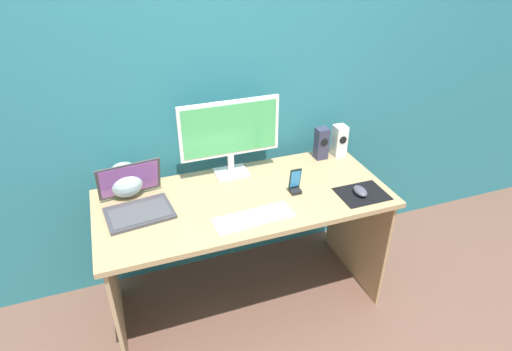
# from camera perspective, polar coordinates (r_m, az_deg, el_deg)

# --- Properties ---
(ground_plane) EXTENTS (8.00, 8.00, 0.00)m
(ground_plane) POSITION_cam_1_polar(r_m,az_deg,el_deg) (2.69, -1.35, -15.82)
(ground_plane) COLOR brown
(wall_back) EXTENTS (6.00, 0.04, 2.50)m
(wall_back) POSITION_cam_1_polar(r_m,az_deg,el_deg) (2.36, -5.14, 13.38)
(wall_back) COLOR teal
(wall_back) RESTS_ON ground_plane
(desk) EXTENTS (1.50, 0.67, 0.73)m
(desk) POSITION_cam_1_polar(r_m,az_deg,el_deg) (2.30, -1.53, -5.81)
(desk) COLOR tan
(desk) RESTS_ON ground_plane
(monitor) EXTENTS (0.55, 0.14, 0.43)m
(monitor) POSITION_cam_1_polar(r_m,az_deg,el_deg) (2.30, -3.48, 5.60)
(monitor) COLOR white
(monitor) RESTS_ON desk
(speaker_right) EXTENTS (0.07, 0.08, 0.19)m
(speaker_right) POSITION_cam_1_polar(r_m,az_deg,el_deg) (2.61, 11.00, 4.57)
(speaker_right) COLOR white
(speaker_right) RESTS_ON desk
(speaker_near_monitor) EXTENTS (0.07, 0.07, 0.19)m
(speaker_near_monitor) POSITION_cam_1_polar(r_m,az_deg,el_deg) (2.56, 8.68, 4.23)
(speaker_near_monitor) COLOR #33334D
(speaker_near_monitor) RESTS_ON desk
(laptop) EXTENTS (0.34, 0.33, 0.22)m
(laptop) POSITION_cam_1_polar(r_m,az_deg,el_deg) (2.17, -15.64, -3.35)
(laptop) COLOR #3E3C41
(laptop) RESTS_ON desk
(fishbowl) EXTENTS (0.18, 0.18, 0.18)m
(fishbowl) POSITION_cam_1_polar(r_m,az_deg,el_deg) (2.28, -16.99, -0.55)
(fishbowl) COLOR silver
(fishbowl) RESTS_ON desk
(keyboard_external) EXTENTS (0.39, 0.15, 0.01)m
(keyboard_external) POSITION_cam_1_polar(r_m,az_deg,el_deg) (2.06, -0.36, -5.60)
(keyboard_external) COLOR white
(keyboard_external) RESTS_ON desk
(mousepad) EXTENTS (0.25, 0.20, 0.00)m
(mousepad) POSITION_cam_1_polar(r_m,az_deg,el_deg) (2.30, 13.89, -2.37)
(mousepad) COLOR black
(mousepad) RESTS_ON desk
(mouse) EXTENTS (0.07, 0.10, 0.04)m
(mouse) POSITION_cam_1_polar(r_m,az_deg,el_deg) (2.28, 13.67, -2.03)
(mouse) COLOR #494554
(mouse) RESTS_ON mousepad
(phone_in_dock) EXTENTS (0.06, 0.05, 0.14)m
(phone_in_dock) POSITION_cam_1_polar(r_m,az_deg,el_deg) (2.23, 5.21, -1.16)
(phone_in_dock) COLOR black
(phone_in_dock) RESTS_ON desk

